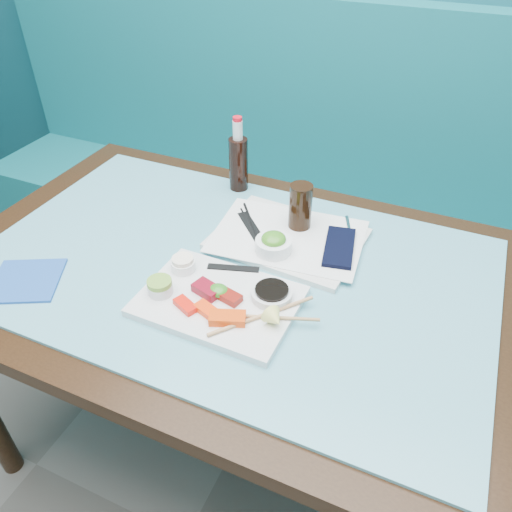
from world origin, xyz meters
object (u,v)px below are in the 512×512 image
at_px(booth_bench, 324,221).
at_px(seaweed_bowl, 273,246).
at_px(dining_table, 231,293).
at_px(blue_napkin, 26,280).
at_px(serving_tray, 288,239).
at_px(sashimi_plate, 219,301).
at_px(cola_glass, 300,207).
at_px(cola_bottle_body, 238,164).

bearing_deg(booth_bench, seaweed_bowl, -83.89).
height_order(dining_table, blue_napkin, blue_napkin).
relative_size(seaweed_bowl, blue_napkin, 0.59).
bearing_deg(serving_tray, sashimi_plate, -96.47).
distance_m(serving_tray, blue_napkin, 0.64).
relative_size(booth_bench, cola_glass, 24.54).
relative_size(booth_bench, blue_napkin, 19.69).
bearing_deg(sashimi_plate, seaweed_bowl, 79.03).
relative_size(seaweed_bowl, cola_glass, 0.73).
distance_m(dining_table, cola_glass, 0.28).
relative_size(dining_table, cola_bottle_body, 8.92).
xyz_separation_m(seaweed_bowl, cola_glass, (0.02, 0.13, 0.04)).
height_order(seaweed_bowl, cola_bottle_body, cola_bottle_body).
bearing_deg(cola_bottle_body, dining_table, -67.79).
relative_size(dining_table, cola_glass, 11.45).
relative_size(dining_table, seaweed_bowl, 15.65).
relative_size(dining_table, blue_napkin, 9.19).
relative_size(sashimi_plate, blue_napkin, 2.23).
xyz_separation_m(booth_bench, blue_napkin, (-0.41, -1.09, 0.39)).
xyz_separation_m(sashimi_plate, serving_tray, (0.05, 0.28, -0.00)).
height_order(dining_table, seaweed_bowl, seaweed_bowl).
xyz_separation_m(sashimi_plate, blue_napkin, (-0.44, -0.11, -0.01)).
height_order(booth_bench, cola_bottle_body, booth_bench).
bearing_deg(cola_bottle_body, serving_tray, -39.83).
height_order(cola_glass, cola_bottle_body, cola_bottle_body).
height_order(booth_bench, sashimi_plate, booth_bench).
xyz_separation_m(seaweed_bowl, blue_napkin, (-0.49, -0.32, -0.03)).
height_order(serving_tray, cola_bottle_body, cola_bottle_body).
height_order(sashimi_plate, seaweed_bowl, seaweed_bowl).
height_order(booth_bench, cola_glass, booth_bench).
distance_m(serving_tray, cola_glass, 0.09).
relative_size(serving_tray, cola_glass, 2.96).
distance_m(cola_glass, cola_bottle_body, 0.28).
xyz_separation_m(booth_bench, serving_tray, (0.09, -0.69, 0.39)).
xyz_separation_m(booth_bench, dining_table, (0.00, -0.84, 0.29)).
bearing_deg(cola_glass, cola_bottle_body, 150.22).
bearing_deg(serving_tray, booth_bench, 101.92).
relative_size(booth_bench, seaweed_bowl, 33.54).
bearing_deg(blue_napkin, sashimi_plate, 14.43).
bearing_deg(dining_table, cola_bottle_body, 112.21).
bearing_deg(blue_napkin, dining_table, 31.45).
relative_size(serving_tray, blue_napkin, 2.37).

